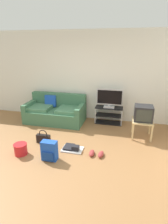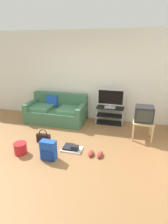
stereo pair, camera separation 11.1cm
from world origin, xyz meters
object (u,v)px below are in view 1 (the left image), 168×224
object	(u,v)px
tv_stand	(109,115)
flat_tv	(109,99)
side_table	(142,123)
cleaning_bucket	(21,149)
sneakers_pair	(96,154)
crt_tv	(143,113)
backpack	(49,151)
handbag	(43,138)
floor_tray	(72,148)
couch	(56,112)

from	to	relation	value
tv_stand	flat_tv	distance (m)	0.53
side_table	cleaning_bucket	world-z (taller)	side_table
tv_stand	sneakers_pair	xyz separation A→B (m)	(-0.06, -1.86, -0.21)
crt_tv	backpack	xyz separation A→B (m)	(-1.91, -1.51, -0.45)
crt_tv	handbag	size ratio (longest dim) A/B	1.28
handbag	floor_tray	bearing A→B (deg)	-11.30
couch	side_table	xyz separation A→B (m)	(2.56, -0.51, 0.08)
couch	tv_stand	size ratio (longest dim) A/B	2.18
tv_stand	sneakers_pair	bearing A→B (deg)	-91.76
side_table	handbag	distance (m)	2.51
floor_tray	cleaning_bucket	bearing A→B (deg)	-157.66
cleaning_bucket	flat_tv	bearing A→B (deg)	52.37
couch	cleaning_bucket	bearing A→B (deg)	-91.06
flat_tv	tv_stand	bearing A→B (deg)	90.00
side_table	sneakers_pair	xyz separation A→B (m)	(-0.98, -1.12, -0.34)
cleaning_bucket	sneakers_pair	distance (m)	1.65
crt_tv	cleaning_bucket	world-z (taller)	crt_tv
couch	handbag	size ratio (longest dim) A/B	5.14
side_table	handbag	size ratio (longest dim) A/B	1.47
backpack	floor_tray	xyz separation A→B (m)	(0.35, 0.46, -0.16)
tv_stand	handbag	xyz separation A→B (m)	(-1.41, -1.61, -0.13)
sneakers_pair	floor_tray	bearing A→B (deg)	170.88
flat_tv	handbag	size ratio (longest dim) A/B	2.23
tv_stand	backpack	world-z (taller)	tv_stand
couch	crt_tv	world-z (taller)	crt_tv
flat_tv	sneakers_pair	size ratio (longest dim) A/B	2.36
side_table	backpack	xyz separation A→B (m)	(-1.91, -1.49, -0.18)
flat_tv	backpack	distance (m)	2.48
crt_tv	sneakers_pair	distance (m)	1.63
flat_tv	side_table	distance (m)	1.23
cleaning_bucket	crt_tv	bearing A→B (deg)	29.57
side_table	cleaning_bucket	distance (m)	2.99
couch	floor_tray	size ratio (longest dim) A/B	3.78
couch	floor_tray	world-z (taller)	couch
tv_stand	flat_tv	bearing A→B (deg)	-90.00
handbag	cleaning_bucket	size ratio (longest dim) A/B	1.20
crt_tv	couch	bearing A→B (deg)	169.16
crt_tv	backpack	size ratio (longest dim) A/B	1.06
side_table	backpack	world-z (taller)	side_table
cleaning_bucket	backpack	bearing A→B (deg)	-2.80
couch	cleaning_bucket	size ratio (longest dim) A/B	6.14
flat_tv	crt_tv	world-z (taller)	flat_tv
flat_tv	crt_tv	xyz separation A→B (m)	(0.93, -0.69, -0.13)
tv_stand	handbag	world-z (taller)	tv_stand
couch	cleaning_bucket	xyz separation A→B (m)	(-0.04, -1.97, -0.17)
cleaning_bucket	side_table	bearing A→B (deg)	29.30
handbag	crt_tv	bearing A→B (deg)	20.85
crt_tv	floor_tray	xyz separation A→B (m)	(-1.56, -1.05, -0.62)
backpack	floor_tray	bearing A→B (deg)	25.54
couch	backpack	size ratio (longest dim) A/B	4.24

